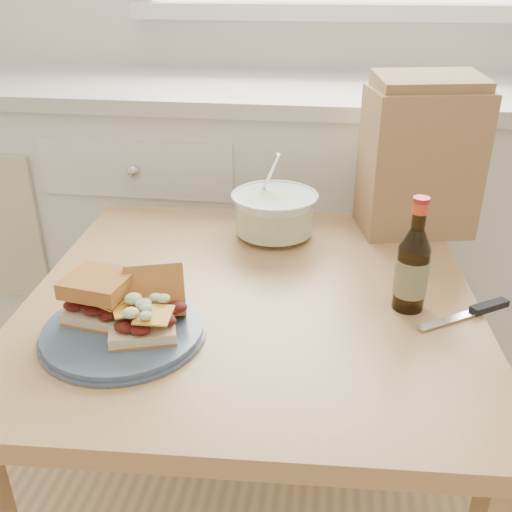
# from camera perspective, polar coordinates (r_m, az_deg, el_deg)

# --- Properties ---
(cabinet_run) EXTENTS (2.50, 0.64, 0.94)m
(cabinet_run) POSITION_cam_1_polar(r_m,az_deg,el_deg) (1.90, 6.18, 2.70)
(cabinet_run) COLOR white
(cabinet_run) RESTS_ON ground
(dining_table) EXTENTS (0.88, 0.88, 0.69)m
(dining_table) POSITION_cam_1_polar(r_m,az_deg,el_deg) (1.13, -0.36, -8.05)
(dining_table) COLOR tan
(dining_table) RESTS_ON ground
(plate) EXTENTS (0.26, 0.26, 0.02)m
(plate) POSITION_cam_1_polar(r_m,az_deg,el_deg) (0.98, -13.13, -7.32)
(plate) COLOR #43556C
(plate) RESTS_ON dining_table
(sandwich_left) EXTENTS (0.12, 0.11, 0.08)m
(sandwich_left) POSITION_cam_1_polar(r_m,az_deg,el_deg) (0.99, -15.34, -3.88)
(sandwich_left) COLOR beige
(sandwich_left) RESTS_ON plate
(sandwich_right) EXTENTS (0.13, 0.17, 0.09)m
(sandwich_right) POSITION_cam_1_polar(r_m,az_deg,el_deg) (0.95, -10.90, -5.31)
(sandwich_right) COLOR beige
(sandwich_right) RESTS_ON plate
(coleslaw_bowl) EXTENTS (0.20, 0.20, 0.19)m
(coleslaw_bowl) POSITION_cam_1_polar(r_m,az_deg,el_deg) (1.29, 1.85, 4.09)
(coleslaw_bowl) COLOR white
(coleslaw_bowl) RESTS_ON dining_table
(beer_bottle) EXTENTS (0.06, 0.06, 0.21)m
(beer_bottle) POSITION_cam_1_polar(r_m,az_deg,el_deg) (1.03, 15.35, -1.18)
(beer_bottle) COLOR black
(beer_bottle) RESTS_ON dining_table
(knife) EXTENTS (0.17, 0.12, 0.01)m
(knife) POSITION_cam_1_polar(r_m,az_deg,el_deg) (1.09, 21.38, -5.04)
(knife) COLOR silver
(knife) RESTS_ON dining_table
(paper_bag) EXTENTS (0.28, 0.21, 0.32)m
(paper_bag) POSITION_cam_1_polar(r_m,az_deg,el_deg) (1.35, 16.03, 9.00)
(paper_bag) COLOR #9A794A
(paper_bag) RESTS_ON dining_table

